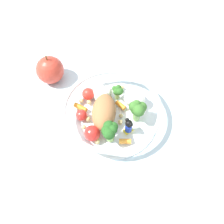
% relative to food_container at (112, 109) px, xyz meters
% --- Properties ---
extents(ground_plane, '(2.40, 2.40, 0.00)m').
position_rel_food_container_xyz_m(ground_plane, '(-0.01, -0.02, -0.03)').
color(ground_plane, silver).
extents(food_container, '(0.21, 0.21, 0.06)m').
position_rel_food_container_xyz_m(food_container, '(0.00, 0.00, 0.00)').
color(food_container, white).
rests_on(food_container, ground_plane).
extents(loose_apple, '(0.07, 0.07, 0.08)m').
position_rel_food_container_xyz_m(loose_apple, '(-0.18, 0.04, 0.01)').
color(loose_apple, '#BC3828').
rests_on(loose_apple, ground_plane).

